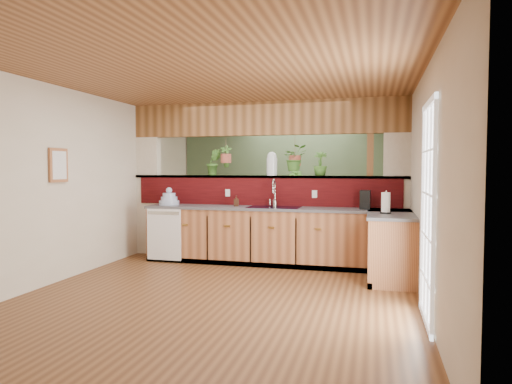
% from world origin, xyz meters
% --- Properties ---
extents(ground, '(4.60, 7.00, 0.01)m').
position_xyz_m(ground, '(0.00, 0.00, 0.00)').
color(ground, brown).
rests_on(ground, ground).
extents(ceiling, '(4.60, 7.00, 0.01)m').
position_xyz_m(ceiling, '(0.00, 0.00, 2.60)').
color(ceiling, brown).
rests_on(ceiling, ground).
extents(wall_back, '(4.60, 0.02, 2.60)m').
position_xyz_m(wall_back, '(0.00, 3.50, 1.30)').
color(wall_back, beige).
rests_on(wall_back, ground).
extents(wall_front, '(4.60, 0.02, 2.60)m').
position_xyz_m(wall_front, '(0.00, -3.50, 1.30)').
color(wall_front, beige).
rests_on(wall_front, ground).
extents(wall_left, '(0.02, 7.00, 2.60)m').
position_xyz_m(wall_left, '(-2.30, 0.00, 1.30)').
color(wall_left, beige).
rests_on(wall_left, ground).
extents(wall_right, '(0.02, 7.00, 2.60)m').
position_xyz_m(wall_right, '(2.30, 0.00, 1.30)').
color(wall_right, beige).
rests_on(wall_right, ground).
extents(pass_through_partition, '(4.60, 0.21, 2.60)m').
position_xyz_m(pass_through_partition, '(0.03, 1.35, 1.19)').
color(pass_through_partition, beige).
rests_on(pass_through_partition, ground).
extents(pass_through_ledge, '(4.60, 0.21, 0.04)m').
position_xyz_m(pass_through_ledge, '(0.00, 1.35, 1.37)').
color(pass_through_ledge, brown).
rests_on(pass_through_ledge, ground).
extents(header_beam, '(4.60, 0.15, 0.55)m').
position_xyz_m(header_beam, '(0.00, 1.35, 2.33)').
color(header_beam, brown).
rests_on(header_beam, ground).
extents(sage_backwall, '(4.55, 0.02, 2.55)m').
position_xyz_m(sage_backwall, '(0.00, 3.48, 1.30)').
color(sage_backwall, '#495E40').
rests_on(sage_backwall, ground).
extents(countertop, '(4.14, 1.52, 0.90)m').
position_xyz_m(countertop, '(0.84, 0.87, 0.45)').
color(countertop, brown).
rests_on(countertop, ground).
extents(dishwasher, '(0.58, 0.03, 0.82)m').
position_xyz_m(dishwasher, '(-1.48, 0.66, 0.46)').
color(dishwasher, white).
rests_on(dishwasher, ground).
extents(navy_sink, '(0.82, 0.50, 0.18)m').
position_xyz_m(navy_sink, '(0.25, 0.98, 0.82)').
color(navy_sink, black).
rests_on(navy_sink, countertop).
extents(french_door, '(0.06, 1.02, 2.16)m').
position_xyz_m(french_door, '(2.27, -1.30, 1.05)').
color(french_door, white).
rests_on(french_door, ground).
extents(framed_print, '(0.04, 0.35, 0.45)m').
position_xyz_m(framed_print, '(-2.27, -0.80, 1.55)').
color(framed_print, brown).
rests_on(framed_print, wall_left).
extents(faucet, '(0.19, 0.19, 0.44)m').
position_xyz_m(faucet, '(0.22, 1.13, 1.14)').
color(faucet, '#B7B7B2').
rests_on(faucet, countertop).
extents(dish_stack, '(0.33, 0.33, 0.29)m').
position_xyz_m(dish_stack, '(-1.54, 1.00, 0.99)').
color(dish_stack, '#A4B3D5').
rests_on(dish_stack, countertop).
extents(soap_dispenser, '(0.10, 0.10, 0.18)m').
position_xyz_m(soap_dispenser, '(-0.37, 1.00, 0.99)').
color(soap_dispenser, '#3B2115').
rests_on(soap_dispenser, countertop).
extents(coffee_maker, '(0.15, 0.25, 0.28)m').
position_xyz_m(coffee_maker, '(1.64, 1.02, 1.03)').
color(coffee_maker, black).
rests_on(coffee_maker, countertop).
extents(paper_towel, '(0.14, 0.14, 0.31)m').
position_xyz_m(paper_towel, '(1.92, 0.39, 1.04)').
color(paper_towel, black).
rests_on(paper_towel, countertop).
extents(glass_jar, '(0.17, 0.17, 0.39)m').
position_xyz_m(glass_jar, '(0.13, 1.35, 1.58)').
color(glass_jar, silver).
rests_on(glass_jar, pass_through_ledge).
extents(ledge_plant_left, '(0.30, 0.28, 0.44)m').
position_xyz_m(ledge_plant_left, '(-0.88, 1.35, 1.61)').
color(ledge_plant_left, '#366623').
rests_on(ledge_plant_left, pass_through_ledge).
extents(ledge_plant_right, '(0.24, 0.24, 0.39)m').
position_xyz_m(ledge_plant_right, '(0.93, 1.35, 1.58)').
color(ledge_plant_right, '#366623').
rests_on(ledge_plant_right, pass_through_ledge).
extents(hanging_plant_a, '(0.22, 0.18, 0.49)m').
position_xyz_m(hanging_plant_a, '(-0.66, 1.35, 1.83)').
color(hanging_plant_a, brown).
rests_on(hanging_plant_a, header_beam).
extents(hanging_plant_b, '(0.47, 0.44, 0.54)m').
position_xyz_m(hanging_plant_b, '(0.51, 1.35, 1.86)').
color(hanging_plant_b, brown).
rests_on(hanging_plant_b, header_beam).
extents(shelving_console, '(1.48, 0.68, 0.95)m').
position_xyz_m(shelving_console, '(-0.27, 3.25, 0.50)').
color(shelving_console, black).
rests_on(shelving_console, ground).
extents(shelf_plant_a, '(0.22, 0.17, 0.38)m').
position_xyz_m(shelf_plant_a, '(-0.81, 3.25, 1.17)').
color(shelf_plant_a, '#366623').
rests_on(shelf_plant_a, shelving_console).
extents(shelf_plant_b, '(0.34, 0.34, 0.50)m').
position_xyz_m(shelf_plant_b, '(0.20, 3.25, 1.23)').
color(shelf_plant_b, '#366623').
rests_on(shelf_plant_b, shelving_console).
extents(floor_plant, '(0.95, 0.90, 0.83)m').
position_xyz_m(floor_plant, '(1.02, 2.24, 0.42)').
color(floor_plant, '#366623').
rests_on(floor_plant, ground).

